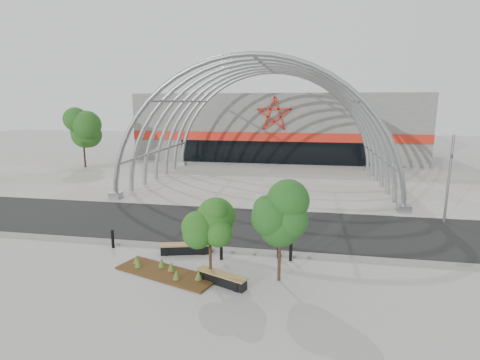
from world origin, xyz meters
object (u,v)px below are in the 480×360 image
(street_tree_1, at_px, (280,214))
(bollard_2, at_px, (221,250))
(signal_pole, at_px, (449,178))
(bench_1, at_px, (222,279))
(bench_0, at_px, (185,249))
(street_tree_0, at_px, (210,216))

(street_tree_1, xyz_separation_m, bollard_2, (-2.71, 1.56, -2.32))
(signal_pole, bearing_deg, bench_1, -138.84)
(signal_pole, relative_size, bollard_2, 5.74)
(street_tree_1, relative_size, bollard_2, 4.28)
(signal_pole, distance_m, bench_0, 15.60)
(bench_1, bearing_deg, street_tree_0, 146.49)
(street_tree_0, bearing_deg, signal_pole, 38.84)
(street_tree_1, distance_m, bollard_2, 3.89)
(street_tree_0, height_order, bench_0, street_tree_0)
(bench_1, distance_m, bollard_2, 2.36)
(bollard_2, bearing_deg, street_tree_0, -89.85)
(signal_pole, xyz_separation_m, bench_1, (-11.27, -9.85, -2.48))
(street_tree_0, relative_size, bollard_2, 4.07)
(signal_pole, relative_size, bench_1, 2.36)
(street_tree_0, height_order, bench_1, street_tree_0)
(signal_pole, height_order, street_tree_1, signal_pole)
(street_tree_0, xyz_separation_m, bench_0, (-1.82, 2.31, -2.40))
(bench_1, bearing_deg, signal_pole, 41.16)
(bench_0, distance_m, bollard_2, 1.87)
(bench_1, bearing_deg, bollard_2, 103.11)
(signal_pole, distance_m, street_tree_0, 15.15)
(street_tree_0, distance_m, street_tree_1, 2.74)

